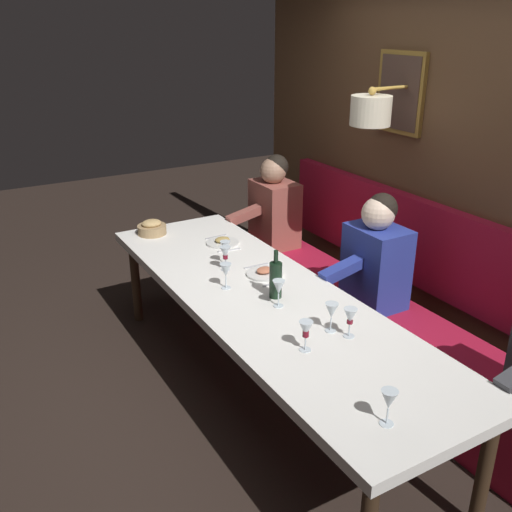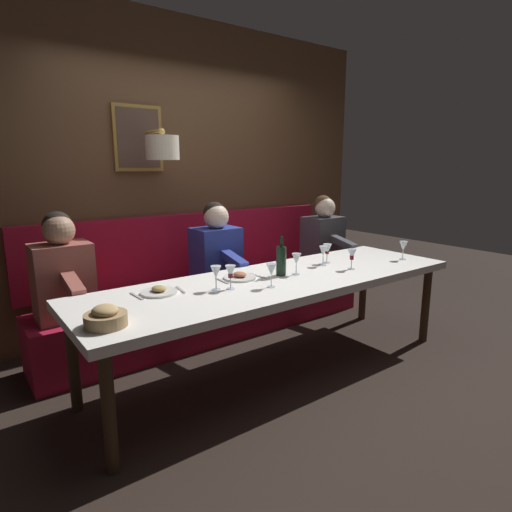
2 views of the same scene
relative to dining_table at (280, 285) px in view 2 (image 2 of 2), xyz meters
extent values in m
plane|color=black|center=(0.00, 0.00, -0.68)|extent=(12.00, 12.00, 0.00)
cube|color=white|center=(0.00, 0.00, 0.03)|extent=(0.90, 3.01, 0.06)
cylinder|color=#352416|center=(-0.35, -1.40, -0.34)|extent=(0.07, 0.07, 0.68)
cylinder|color=#352416|center=(-0.35, 1.40, -0.34)|extent=(0.07, 0.07, 0.68)
cylinder|color=#352416|center=(0.35, -1.40, -0.34)|extent=(0.07, 0.07, 0.68)
cylinder|color=#352416|center=(0.35, 1.40, -0.34)|extent=(0.07, 0.07, 0.68)
cube|color=maroon|center=(0.89, 0.00, -0.46)|extent=(0.52, 3.21, 0.45)
cube|color=brown|center=(1.48, 0.00, 0.77)|extent=(0.10, 4.41, 2.90)
cube|color=maroon|center=(1.39, 0.00, 0.09)|extent=(0.10, 3.21, 0.64)
cube|color=olive|center=(1.42, 0.47, 1.11)|extent=(0.04, 0.45, 0.57)
cube|color=#4C382D|center=(1.40, 0.47, 1.11)|extent=(0.01, 0.39, 0.51)
cylinder|color=#B78E3D|center=(1.25, 0.40, 1.16)|extent=(0.35, 0.02, 0.02)
cylinder|color=beige|center=(1.08, 0.40, 1.02)|extent=(0.28, 0.28, 0.20)
sphere|color=#B78E3D|center=(1.08, 0.40, 1.15)|extent=(0.06, 0.06, 0.06)
cube|color=#3D3D42|center=(0.89, -1.35, 0.05)|extent=(0.30, 0.40, 0.56)
sphere|color=beige|center=(0.87, -1.35, 0.43)|extent=(0.22, 0.22, 0.22)
sphere|color=#4C331E|center=(0.90, -1.35, 0.46)|extent=(0.20, 0.20, 0.20)
cube|color=#3D3D42|center=(0.60, -1.35, 0.09)|extent=(0.33, 0.09, 0.14)
cube|color=#283893|center=(0.89, 0.01, 0.05)|extent=(0.30, 0.40, 0.56)
sphere|color=beige|center=(0.87, 0.01, 0.43)|extent=(0.22, 0.22, 0.22)
sphere|color=black|center=(0.90, 0.01, 0.46)|extent=(0.20, 0.20, 0.20)
cube|color=#283893|center=(0.60, 0.01, 0.09)|extent=(0.33, 0.09, 0.14)
cube|color=#934C42|center=(0.89, 1.31, 0.05)|extent=(0.30, 0.40, 0.56)
sphere|color=#A37A60|center=(0.87, 1.31, 0.43)|extent=(0.22, 0.22, 0.22)
sphere|color=black|center=(0.90, 1.31, 0.46)|extent=(0.20, 0.20, 0.20)
cube|color=#934C42|center=(0.60, 1.31, 0.09)|extent=(0.33, 0.09, 0.14)
cylinder|color=silver|center=(0.17, 0.88, 0.07)|extent=(0.24, 0.24, 0.01)
ellipsoid|color=#AD8E4C|center=(0.17, 0.88, 0.09)|extent=(0.11, 0.09, 0.04)
cube|color=silver|center=(0.15, 0.74, 0.06)|extent=(0.17, 0.04, 0.01)
cube|color=silver|center=(0.19, 1.03, 0.06)|extent=(0.18, 0.02, 0.01)
cylinder|color=silver|center=(0.16, 0.25, 0.07)|extent=(0.24, 0.24, 0.01)
ellipsoid|color=#B76647|center=(0.16, 0.25, 0.09)|extent=(0.11, 0.09, 0.04)
cube|color=silver|center=(0.14, 0.11, 0.06)|extent=(0.17, 0.03, 0.01)
cube|color=silver|center=(0.18, 0.40, 0.06)|extent=(0.18, 0.03, 0.01)
cylinder|color=silver|center=(0.00, -0.16, 0.06)|extent=(0.06, 0.06, 0.00)
cylinder|color=silver|center=(0.00, -0.16, 0.10)|extent=(0.01, 0.01, 0.07)
cone|color=silver|center=(0.00, -0.16, 0.18)|extent=(0.07, 0.07, 0.08)
cylinder|color=silver|center=(0.09, -0.54, 0.06)|extent=(0.06, 0.06, 0.00)
cylinder|color=silver|center=(0.09, -0.54, 0.10)|extent=(0.01, 0.01, 0.07)
cone|color=silver|center=(0.09, -0.54, 0.18)|extent=(0.07, 0.07, 0.08)
cylinder|color=silver|center=(-0.03, 0.45, 0.06)|extent=(0.06, 0.06, 0.00)
cylinder|color=silver|center=(-0.03, 0.45, 0.10)|extent=(0.01, 0.01, 0.07)
cone|color=silver|center=(-0.03, 0.45, 0.18)|extent=(0.07, 0.07, 0.08)
cylinder|color=maroon|center=(-0.03, 0.45, 0.15)|extent=(0.03, 0.03, 0.03)
cylinder|color=silver|center=(-0.17, -1.27, 0.06)|extent=(0.06, 0.06, 0.00)
cylinder|color=silver|center=(-0.17, -1.27, 0.10)|extent=(0.01, 0.01, 0.07)
cone|color=silver|center=(-0.17, -1.27, 0.18)|extent=(0.07, 0.07, 0.08)
cylinder|color=silver|center=(0.02, 0.54, 0.06)|extent=(0.06, 0.06, 0.00)
cylinder|color=silver|center=(0.02, 0.54, 0.10)|extent=(0.01, 0.01, 0.07)
cone|color=silver|center=(0.02, 0.54, 0.18)|extent=(0.07, 0.07, 0.08)
cylinder|color=silver|center=(0.14, -0.64, 0.06)|extent=(0.06, 0.06, 0.00)
cylinder|color=silver|center=(0.14, -0.64, 0.10)|extent=(0.01, 0.01, 0.07)
cone|color=silver|center=(0.14, -0.64, 0.18)|extent=(0.07, 0.07, 0.08)
cylinder|color=maroon|center=(0.14, -0.64, 0.15)|extent=(0.03, 0.03, 0.02)
cylinder|color=silver|center=(-0.15, 0.20, 0.06)|extent=(0.06, 0.06, 0.00)
cylinder|color=silver|center=(-0.15, 0.20, 0.10)|extent=(0.01, 0.01, 0.07)
cone|color=silver|center=(-0.15, 0.20, 0.18)|extent=(0.07, 0.07, 0.08)
cylinder|color=silver|center=(-0.14, -0.63, 0.06)|extent=(0.06, 0.06, 0.00)
cylinder|color=silver|center=(-0.14, -0.63, 0.10)|extent=(0.01, 0.01, 0.07)
cone|color=silver|center=(-0.14, -0.63, 0.18)|extent=(0.07, 0.07, 0.08)
cylinder|color=maroon|center=(-0.14, -0.63, 0.15)|extent=(0.03, 0.03, 0.03)
cylinder|color=black|center=(0.05, -0.05, 0.17)|extent=(0.08, 0.08, 0.22)
cylinder|color=black|center=(0.05, -0.05, 0.32)|extent=(0.03, 0.03, 0.08)
cylinder|color=#9E7F56|center=(-0.20, 1.34, 0.09)|extent=(0.22, 0.22, 0.07)
ellipsoid|color=tan|center=(-0.20, 1.34, 0.14)|extent=(0.15, 0.13, 0.06)
camera|label=1|loc=(-1.60, -2.65, 1.61)|focal=40.26mm
camera|label=2|loc=(-2.34, 1.96, 0.88)|focal=29.81mm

